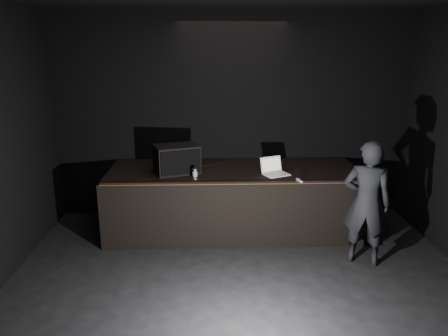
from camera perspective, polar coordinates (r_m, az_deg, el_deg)
name	(u,v)px	position (r m, az deg, el deg)	size (l,w,h in m)	color
ground	(248,331)	(4.94, 3.13, -20.54)	(7.00, 7.00, 0.00)	black
room_walls	(251,145)	(4.08, 3.55, 3.03)	(6.10, 7.10, 3.52)	black
stage_riser	(234,199)	(7.13, 1.28, -4.13)	(4.00, 1.50, 1.00)	black
riser_lip	(237,183)	(6.29, 1.67, -1.98)	(3.92, 0.10, 0.01)	brown
stage_monitor	(177,159)	(6.80, -6.18, 1.16)	(0.77, 0.66, 0.44)	black
cable	(203,166)	(7.19, -2.79, 0.28)	(0.02, 0.02, 0.85)	black
laptop	(274,170)	(6.79, 6.55, -0.23)	(0.47, 0.45, 0.25)	silver
beer_can	(195,174)	(6.47, -3.81, -0.78)	(0.07, 0.07, 0.17)	silver
plastic_cup	(270,169)	(6.87, 6.00, -0.15)	(0.08, 0.08, 0.10)	white
wii_remote	(299,181)	(6.46, 9.80, -1.64)	(0.04, 0.17, 0.03)	silver
person	(367,203)	(6.21, 18.14, -4.38)	(0.63, 0.42, 1.74)	black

